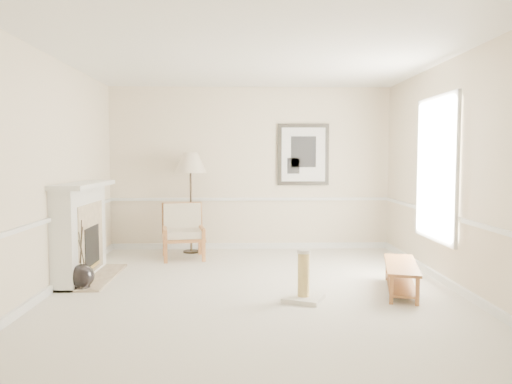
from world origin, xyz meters
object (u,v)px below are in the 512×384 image
floor_vase (82,277)px  armchair (183,229)px  floor_lamp (191,166)px  bench (401,273)px  scratching_post (304,285)px

floor_vase → armchair: size_ratio=0.99×
floor_vase → armchair: 2.26m
floor_vase → floor_lamp: 2.98m
floor_vase → floor_lamp: floor_lamp is taller
floor_lamp → bench: size_ratio=1.35×
armchair → scratching_post: armchair is taller
floor_vase → bench: 3.96m
armchair → floor_lamp: 1.12m
bench → scratching_post: 1.29m
armchair → scratching_post: bearing=-66.7°
floor_vase → floor_lamp: (1.12, 2.42, 1.35)m
armchair → floor_lamp: bearing=67.9°
floor_vase → bench: bearing=-3.0°
armchair → scratching_post: size_ratio=1.50×
armchair → scratching_post: (1.68, -2.53, -0.29)m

